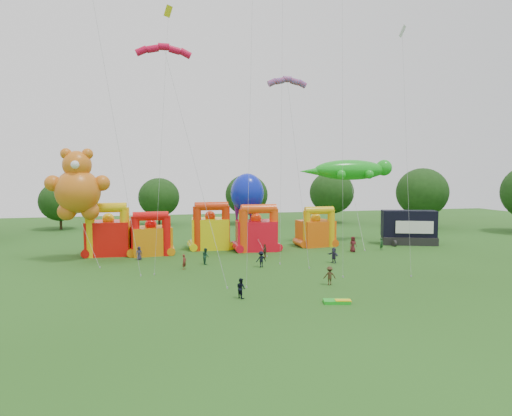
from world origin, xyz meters
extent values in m
plane|color=#234C15|center=(0.00, 0.00, 0.00)|extent=(160.00, 160.00, 0.00)
cylinder|color=#352314|center=(38.23, 44.12, 1.86)|extent=(0.44, 0.44, 3.72)
ellipsoid|color=#163610|center=(38.23, 44.12, 6.41)|extent=(9.30, 9.30, 8.89)
cylinder|color=#352314|center=(25.08, 54.92, 1.75)|extent=(0.44, 0.44, 3.51)
ellipsoid|color=#163610|center=(25.08, 54.92, 6.04)|extent=(8.77, 8.78, 8.39)
cylinder|color=#352314|center=(8.17, 56.79, 1.65)|extent=(0.44, 0.44, 3.30)
ellipsoid|color=#163610|center=(8.17, 56.79, 5.68)|extent=(8.25, 8.25, 7.88)
cylinder|color=#352314|center=(-8.45, 58.77, 1.55)|extent=(0.44, 0.44, 3.09)
ellipsoid|color=#163610|center=(-8.45, 58.77, 5.32)|extent=(7.73, 7.72, 7.38)
cylinder|color=#352314|center=(-25.50, 55.83, 1.44)|extent=(0.44, 0.44, 2.88)
ellipsoid|color=#163610|center=(-25.50, 55.83, 4.96)|extent=(7.20, 7.20, 6.88)
cube|color=red|center=(-15.23, 28.21, 2.06)|extent=(5.31, 4.36, 4.11)
cylinder|color=yellow|center=(-17.21, 26.74, 2.94)|extent=(1.11, 1.11, 5.88)
cylinder|color=yellow|center=(-13.25, 26.74, 2.94)|extent=(1.11, 1.11, 5.88)
cylinder|color=yellow|center=(-15.23, 26.74, 5.88)|extent=(4.51, 1.17, 1.17)
sphere|color=yellow|center=(-15.23, 28.21, 4.41)|extent=(1.40, 1.40, 1.40)
cube|color=orange|center=(-10.20, 27.21, 1.70)|extent=(5.14, 4.35, 3.39)
cylinder|color=red|center=(-12.01, 25.86, 2.42)|extent=(1.02, 1.02, 4.84)
cylinder|color=red|center=(-8.38, 25.86, 2.42)|extent=(1.02, 1.02, 4.84)
cylinder|color=red|center=(-10.20, 25.86, 4.84)|extent=(4.15, 1.08, 1.08)
sphere|color=red|center=(-10.20, 27.21, 3.69)|extent=(1.40, 1.40, 1.40)
cube|color=yellow|center=(-2.57, 29.73, 2.00)|extent=(5.11, 4.25, 4.00)
cylinder|color=red|center=(-4.43, 28.35, 2.86)|extent=(1.05, 1.05, 5.72)
cylinder|color=red|center=(-0.71, 28.35, 2.86)|extent=(1.05, 1.05, 5.72)
cylinder|color=red|center=(-2.57, 28.35, 5.72)|extent=(4.24, 1.10, 1.10)
sphere|color=red|center=(-2.57, 29.73, 4.30)|extent=(1.40, 1.40, 1.40)
cube|color=red|center=(3.07, 27.31, 1.91)|extent=(5.49, 4.60, 3.83)
cylinder|color=#FF470D|center=(1.10, 25.84, 2.73)|extent=(1.11, 1.11, 5.47)
cylinder|color=#FF470D|center=(5.04, 25.84, 2.73)|extent=(1.11, 1.11, 5.47)
cylinder|color=#FF470D|center=(3.07, 25.84, 5.47)|extent=(4.50, 1.17, 1.17)
sphere|color=#FF470D|center=(3.07, 27.31, 4.13)|extent=(1.40, 1.40, 1.40)
cube|color=#E9570C|center=(11.79, 28.74, 1.74)|extent=(4.98, 4.25, 3.49)
cylinder|color=#E6AF0C|center=(10.05, 27.45, 2.49)|extent=(0.98, 0.98, 4.98)
cylinder|color=#E6AF0C|center=(13.52, 27.45, 2.49)|extent=(0.98, 0.98, 4.98)
cylinder|color=#E6AF0C|center=(11.79, 27.45, 4.98)|extent=(3.96, 1.03, 1.03)
sphere|color=#E6AF0C|center=(11.79, 28.74, 3.79)|extent=(1.40, 1.40, 1.40)
cube|color=black|center=(24.94, 26.80, 0.55)|extent=(7.78, 4.99, 1.10)
cube|color=black|center=(24.94, 27.00, 2.92)|extent=(7.67, 4.66, 3.65)
cube|color=white|center=(24.94, 25.57, 2.56)|extent=(4.77, 1.74, 1.71)
cylinder|color=black|center=(22.03, 25.70, 0.40)|extent=(0.30, 0.90, 0.90)
cylinder|color=black|center=(27.86, 25.70, 0.40)|extent=(0.30, 0.90, 0.90)
sphere|color=orange|center=(-18.18, 25.11, 7.92)|extent=(5.01, 5.01, 5.01)
sphere|color=orange|center=(-18.18, 25.11, 10.88)|extent=(3.19, 3.19, 3.19)
sphere|color=orange|center=(-19.31, 25.11, 12.13)|extent=(1.25, 1.25, 1.25)
sphere|color=orange|center=(-17.04, 25.11, 12.13)|extent=(1.25, 1.25, 1.25)
sphere|color=orange|center=(-20.79, 25.11, 8.83)|extent=(1.82, 1.82, 1.82)
sphere|color=orange|center=(-15.56, 25.11, 8.83)|extent=(1.82, 1.82, 1.82)
sphere|color=orange|center=(-19.43, 25.11, 5.65)|extent=(2.05, 2.05, 2.05)
sphere|color=orange|center=(-16.92, 25.11, 5.65)|extent=(2.05, 2.05, 2.05)
sphere|color=white|center=(-18.18, 23.57, 10.88)|extent=(0.91, 0.91, 0.91)
ellipsoid|color=#18A91C|center=(18.07, 31.51, 10.40)|extent=(10.98, 3.43, 2.92)
sphere|color=#18A91C|center=(23.43, 31.51, 10.72)|extent=(2.36, 2.36, 2.36)
cone|color=#18A91C|center=(12.49, 31.51, 10.18)|extent=(4.29, 1.72, 1.72)
sphere|color=#18A91C|center=(20.21, 33.23, 9.76)|extent=(1.29, 1.29, 1.29)
sphere|color=#18A91C|center=(20.21, 29.80, 9.76)|extent=(1.29, 1.29, 1.29)
sphere|color=#18A91C|center=(15.92, 33.23, 9.76)|extent=(1.29, 1.29, 1.29)
sphere|color=#18A91C|center=(15.92, 29.80, 9.76)|extent=(1.29, 1.29, 1.29)
ellipsoid|color=#0C1DBB|center=(2.36, 29.35, 7.27)|extent=(4.40, 4.40, 5.28)
cone|color=#591E8C|center=(3.79, 29.35, 4.85)|extent=(0.99, 0.99, 3.52)
cone|color=#591E8C|center=(3.07, 30.58, 4.85)|extent=(0.99, 0.99, 3.52)
cone|color=#591E8C|center=(1.64, 30.58, 4.85)|extent=(0.99, 0.99, 3.52)
cone|color=#591E8C|center=(0.93, 29.35, 4.85)|extent=(0.99, 0.99, 3.52)
cone|color=#591E8C|center=(1.64, 28.11, 4.85)|extent=(0.99, 0.99, 3.52)
cone|color=#591E8C|center=(3.07, 28.11, 4.85)|extent=(0.99, 0.99, 3.52)
cube|color=silver|center=(16.09, 14.97, 24.97)|extent=(1.02, 1.02, 1.10)
cube|color=#DAD70B|center=(-8.00, 21.45, 27.27)|extent=(1.02, 1.02, 1.10)
cube|color=green|center=(3.55, 2.41, 0.12)|extent=(2.18, 1.44, 0.24)
cube|color=yellow|center=(3.95, 2.11, 0.26)|extent=(1.31, 0.86, 0.10)
imported|color=#2B2640|center=(-11.58, 23.77, 0.78)|extent=(0.85, 0.64, 1.56)
imported|color=maroon|center=(-6.92, 17.43, 0.79)|extent=(0.66, 0.68, 1.57)
imported|color=#1A412D|center=(-4.43, 19.60, 0.89)|extent=(0.80, 0.96, 1.78)
imported|color=black|center=(1.09, 16.63, 0.86)|extent=(1.19, 0.78, 1.72)
imported|color=#462E1C|center=(2.73, 21.44, 0.84)|extent=(0.87, 1.05, 1.68)
imported|color=#2E2A47|center=(9.50, 17.02, 0.86)|extent=(1.01, 1.67, 1.71)
imported|color=#4D1619|center=(14.64, 22.98, 0.99)|extent=(0.99, 0.67, 1.97)
imported|color=#193F1D|center=(18.86, 23.43, 0.80)|extent=(0.69, 0.61, 1.59)
imported|color=black|center=(-3.35, 5.45, 0.81)|extent=(0.90, 0.98, 1.62)
imported|color=#3C2B18|center=(5.21, 7.83, 0.84)|extent=(1.20, 0.85, 1.68)
camera|label=1|loc=(-10.44, -29.67, 10.06)|focal=32.00mm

